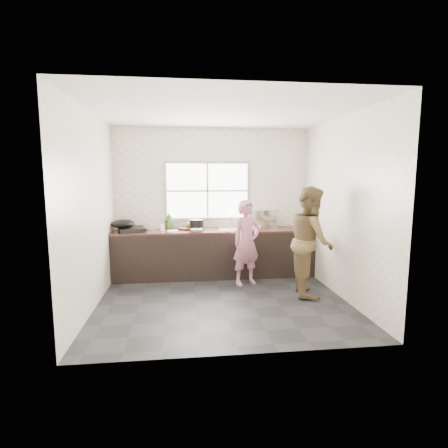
{
  "coord_description": "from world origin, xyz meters",
  "views": [
    {
      "loc": [
        -0.56,
        -4.93,
        1.82
      ],
      "look_at": [
        0.1,
        0.65,
        1.05
      ],
      "focal_mm": 28.0,
      "sensor_mm": 36.0,
      "label": 1
    }
  ],
  "objects": [
    {
      "name": "bowl_crabs",
      "position": [
        0.68,
        1.08,
        0.89
      ],
      "size": [
        0.25,
        0.25,
        0.07
      ],
      "primitive_type": "imported",
      "rotation": [
        0.0,
        0.0,
        -0.22
      ],
      "color": "silver",
      "rests_on": "countertop"
    },
    {
      "name": "bottle_brown_short",
      "position": [
        -0.44,
        1.38,
        0.95
      ],
      "size": [
        0.15,
        0.15,
        0.17
      ],
      "primitive_type": "imported",
      "rotation": [
        0.0,
        0.0,
        -0.13
      ],
      "color": "#513714",
      "rests_on": "countertop"
    },
    {
      "name": "sink",
      "position": [
        0.35,
        1.29,
        0.86
      ],
      "size": [
        0.55,
        0.45,
        0.02
      ],
      "primitive_type": "cube",
      "color": "silver",
      "rests_on": "countertop"
    },
    {
      "name": "plate_food",
      "position": [
        -0.74,
        1.17,
        0.87
      ],
      "size": [
        0.21,
        0.21,
        0.02
      ],
      "primitive_type": "cylinder",
      "rotation": [
        0.0,
        0.0,
        0.03
      ],
      "color": "white",
      "rests_on": "countertop"
    },
    {
      "name": "person_side",
      "position": [
        1.39,
        0.15,
        0.84
      ],
      "size": [
        0.76,
        0.91,
        1.67
      ],
      "primitive_type": "imported",
      "rotation": [
        0.0,
        0.0,
        1.41
      ],
      "color": "brown",
      "rests_on": "floor"
    },
    {
      "name": "countertop",
      "position": [
        0.0,
        1.29,
        0.84
      ],
      "size": [
        3.6,
        0.64,
        0.04
      ],
      "primitive_type": "cube",
      "color": "#391C17",
      "rests_on": "cabinet"
    },
    {
      "name": "cutting_board",
      "position": [
        -0.47,
        1.41,
        0.88
      ],
      "size": [
        0.48,
        0.48,
        0.04
      ],
      "primitive_type": "cylinder",
      "rotation": [
        0.0,
        0.0,
        -0.41
      ],
      "color": "black",
      "rests_on": "countertop"
    },
    {
      "name": "window_glazing",
      "position": [
        -0.1,
        1.57,
        1.55
      ],
      "size": [
        1.5,
        0.01,
        1.0
      ],
      "primitive_type": "cube",
      "color": "white",
      "rests_on": "window_frame"
    },
    {
      "name": "faucet",
      "position": [
        0.35,
        1.49,
        1.01
      ],
      "size": [
        0.02,
        0.02,
        0.3
      ],
      "primitive_type": "cylinder",
      "color": "silver",
      "rests_on": "countertop"
    },
    {
      "name": "cleaver",
      "position": [
        -0.32,
        1.25,
        0.9
      ],
      "size": [
        0.19,
        0.11,
        0.01
      ],
      "primitive_type": "cube",
      "rotation": [
        0.0,
        0.0,
        0.14
      ],
      "color": "#B4B7BC",
      "rests_on": "cutting_board"
    },
    {
      "name": "black_pot",
      "position": [
        -0.32,
        1.35,
        0.95
      ],
      "size": [
        0.3,
        0.3,
        0.18
      ],
      "primitive_type": "cylinder",
      "rotation": [
        0.0,
        0.0,
        0.2
      ],
      "color": "black",
      "rests_on": "countertop"
    },
    {
      "name": "pot_lid_left",
      "position": [
        -1.34,
        1.28,
        0.87
      ],
      "size": [
        0.33,
        0.33,
        0.01
      ],
      "primitive_type": "cylinder",
      "rotation": [
        0.0,
        0.0,
        0.3
      ],
      "color": "#B6B8BD",
      "rests_on": "countertop"
    },
    {
      "name": "burner",
      "position": [
        -1.46,
        1.29,
        0.89
      ],
      "size": [
        0.54,
        0.54,
        0.07
      ],
      "primitive_type": "cube",
      "rotation": [
        0.0,
        0.0,
        0.25
      ],
      "color": "black",
      "rests_on": "countertop"
    },
    {
      "name": "bottle_brown_tall",
      "position": [
        -0.84,
        1.52,
        0.96
      ],
      "size": [
        0.11,
        0.11,
        0.21
      ],
      "primitive_type": "imported",
      "rotation": [
        0.0,
        0.0,
        0.17
      ],
      "color": "#3E170F",
      "rests_on": "countertop"
    },
    {
      "name": "bowl_mince",
      "position": [
        -0.33,
        1.08,
        0.89
      ],
      "size": [
        0.26,
        0.26,
        0.05
      ],
      "primitive_type": "imported",
      "rotation": [
        0.0,
        0.0,
        -0.25
      ],
      "color": "silver",
      "rests_on": "countertop"
    },
    {
      "name": "dish_rack",
      "position": [
        0.95,
        1.52,
        1.03
      ],
      "size": [
        0.45,
        0.32,
        0.33
      ],
      "primitive_type": "cube",
      "rotation": [
        0.0,
        0.0,
        0.03
      ],
      "color": "#B9BBC0",
      "rests_on": "countertop"
    },
    {
      "name": "ceiling",
      "position": [
        0.0,
        0.0,
        2.71
      ],
      "size": [
        3.6,
        3.2,
        0.01
      ],
      "primitive_type": "cube",
      "color": "silver",
      "rests_on": "wall_back"
    },
    {
      "name": "wall_front",
      "position": [
        0.0,
        -1.6,
        1.35
      ],
      "size": [
        3.6,
        0.01,
        2.7
      ],
      "primitive_type": "cube",
      "color": "silver",
      "rests_on": "ground"
    },
    {
      "name": "glass_jar",
      "position": [
        -0.93,
        1.24,
        0.92
      ],
      "size": [
        0.09,
        0.09,
        0.11
      ],
      "primitive_type": "cylinder",
      "rotation": [
        0.0,
        0.0,
        -0.17
      ],
      "color": "white",
      "rests_on": "countertop"
    },
    {
      "name": "pot_lid_right",
      "position": [
        -1.11,
        1.47,
        0.87
      ],
      "size": [
        0.25,
        0.25,
        0.01
      ],
      "primitive_type": "cylinder",
      "rotation": [
        0.0,
        0.0,
        -0.09
      ],
      "color": "#B9BDC1",
      "rests_on": "countertop"
    },
    {
      "name": "wall_back",
      "position": [
        0.0,
        1.6,
        1.35
      ],
      "size": [
        3.6,
        0.01,
        2.7
      ],
      "primitive_type": "cube",
      "color": "silver",
      "rests_on": "ground"
    },
    {
      "name": "wok",
      "position": [
        -1.61,
        1.27,
        1.0
      ],
      "size": [
        0.44,
        0.44,
        0.15
      ],
      "primitive_type": "ellipsoid",
      "rotation": [
        0.0,
        0.0,
        -0.11
      ],
      "color": "black",
      "rests_on": "burner"
    },
    {
      "name": "cabinet",
      "position": [
        0.0,
        1.29,
        0.41
      ],
      "size": [
        3.6,
        0.62,
        0.82
      ],
      "primitive_type": "cube",
      "color": "black",
      "rests_on": "floor"
    },
    {
      "name": "wall_left",
      "position": [
        -1.8,
        0.0,
        1.35
      ],
      "size": [
        0.01,
        3.2,
        2.7
      ],
      "primitive_type": "cube",
      "color": "beige",
      "rests_on": "ground"
    },
    {
      "name": "woman",
      "position": [
        0.49,
        0.74,
        0.67
      ],
      "size": [
        0.58,
        0.49,
        1.34
      ],
      "primitive_type": "imported",
      "rotation": [
        0.0,
        0.0,
        0.41
      ],
      "color": "#C87891",
      "rests_on": "floor"
    },
    {
      "name": "bottle_green",
      "position": [
        -0.81,
        1.52,
        1.03
      ],
      "size": [
        0.14,
        0.14,
        0.33
      ],
      "primitive_type": "imported",
      "rotation": [
        0.0,
        0.0,
        0.08
      ],
      "color": "#287C2B",
      "rests_on": "countertop"
    },
    {
      "name": "window_frame",
      "position": [
        -0.1,
        1.59,
        1.55
      ],
      "size": [
        1.6,
        0.05,
        1.1
      ],
      "primitive_type": "cube",
      "color": "#9EA0A5",
      "rests_on": "wall_back"
    },
    {
      "name": "floor",
      "position": [
        0.0,
        0.0,
        -0.01
      ],
      "size": [
        3.6,
        3.2,
        0.01
      ],
      "primitive_type": "cube",
      "color": "#262628",
      "rests_on": "ground"
    },
    {
      "name": "wall_right",
      "position": [
        1.8,
        0.0,
        1.35
      ],
      "size": [
        0.01,
        3.2,
        2.7
      ],
      "primitive_type": "cube",
      "color": "beige",
      "rests_on": "ground"
    },
    {
      "name": "bowl_held",
      "position": [
        0.52,
        1.23,
        0.89
      ],
      "size": [
        0.22,
        0.22,
        0.06
      ],
      "primitive_type": "imported",
      "rotation": [
        0.0,
        0.0,
        0.13
      ],
      "color": "silver",
      "rests_on": "countertop"
    }
  ]
}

